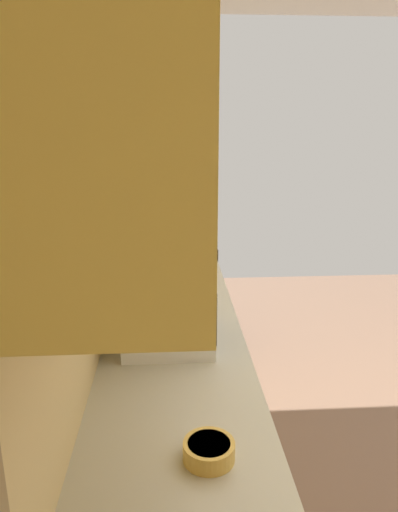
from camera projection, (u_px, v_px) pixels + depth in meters
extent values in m
cube|color=#E2BE78|center=(84.00, 249.00, 1.92)|extent=(4.37, 0.12, 2.64)
cube|color=#F4D979|center=(176.00, 480.00, 1.87)|extent=(3.55, 0.61, 0.88)
cube|color=#B6B099|center=(174.00, 382.00, 1.75)|extent=(3.58, 0.64, 0.02)
cube|color=#332819|center=(251.00, 476.00, 1.89)|extent=(0.01, 0.01, 0.81)
cube|color=#332819|center=(236.00, 411.00, 2.31)|extent=(0.01, 0.01, 0.81)
cube|color=#332819|center=(225.00, 366.00, 2.74)|extent=(0.01, 0.01, 0.81)
cube|color=#332819|center=(218.00, 333.00, 3.16)|extent=(0.01, 0.01, 0.81)
cube|color=#F9E076|center=(128.00, 90.00, 1.45)|extent=(2.17, 0.35, 0.67)
cube|color=black|center=(175.00, 293.00, 3.86)|extent=(0.59, 0.65, 0.90)
cube|color=black|center=(215.00, 297.00, 3.90)|extent=(0.46, 0.01, 0.49)
cube|color=black|center=(174.00, 240.00, 3.74)|extent=(0.56, 0.62, 0.02)
cube|color=black|center=(136.00, 231.00, 3.69)|extent=(0.56, 0.04, 0.18)
cylinder|color=#38383D|center=(189.00, 242.00, 3.61)|extent=(0.11, 0.11, 0.01)
cylinder|color=#38383D|center=(188.00, 234.00, 3.86)|extent=(0.11, 0.11, 0.01)
cylinder|color=#38383D|center=(159.00, 242.00, 3.60)|extent=(0.11, 0.11, 0.01)
cylinder|color=#38383D|center=(160.00, 234.00, 3.85)|extent=(0.11, 0.11, 0.01)
cube|color=white|center=(168.00, 305.00, 2.02)|extent=(0.45, 0.38, 0.32)
cube|color=black|center=(213.00, 307.00, 1.99)|extent=(0.28, 0.01, 0.23)
cube|color=#2D2D33|center=(209.00, 290.00, 2.20)|extent=(0.08, 0.01, 0.23)
cylinder|color=gold|center=(209.00, 451.00, 1.32)|extent=(0.15, 0.15, 0.05)
cylinder|color=#D5BD53|center=(209.00, 447.00, 1.32)|extent=(0.12, 0.12, 0.03)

